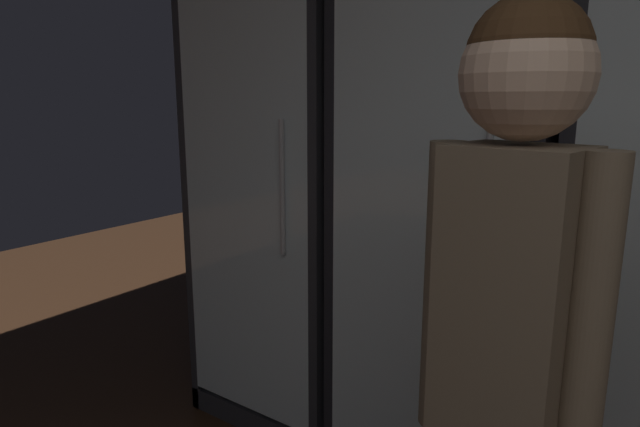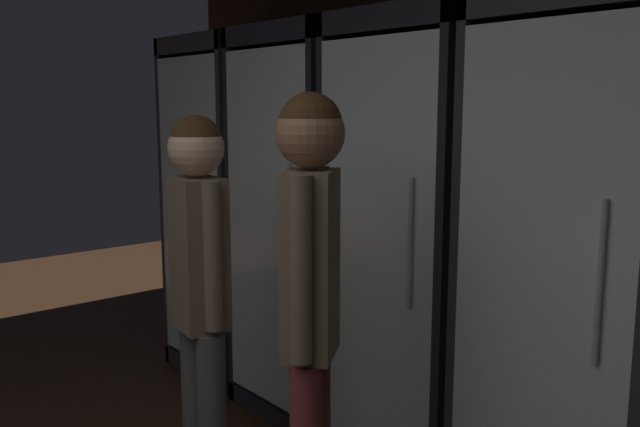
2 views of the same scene
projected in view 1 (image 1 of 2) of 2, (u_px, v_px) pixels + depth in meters
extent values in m
cube|color=#2B2B30|center=(334.00, 186.00, 2.64)|extent=(0.72, 0.04, 2.00)
cube|color=#2B2B30|center=(239.00, 188.00, 2.59)|extent=(0.04, 0.66, 2.00)
cube|color=#2B2B30|center=(360.00, 204.00, 2.20)|extent=(0.04, 0.66, 2.00)
cube|color=#2B2B30|center=(296.00, 390.00, 2.59)|extent=(0.72, 0.66, 0.10)
cube|color=white|center=(330.00, 187.00, 2.62)|extent=(0.64, 0.02, 1.76)
cube|color=silver|center=(244.00, 207.00, 2.14)|extent=(0.64, 0.02, 1.76)
cylinder|color=#B2B2B7|center=(282.00, 188.00, 1.97)|extent=(0.02, 0.02, 0.50)
cube|color=silver|center=(296.00, 376.00, 2.58)|extent=(0.62, 0.58, 0.02)
cylinder|color=brown|center=(269.00, 341.00, 2.70)|extent=(0.08, 0.08, 0.21)
cylinder|color=brown|center=(269.00, 312.00, 2.67)|extent=(0.03, 0.03, 0.10)
cylinder|color=tan|center=(269.00, 341.00, 2.70)|extent=(0.08, 0.08, 0.08)
cylinder|color=brown|center=(299.00, 355.00, 2.58)|extent=(0.07, 0.07, 0.18)
cylinder|color=brown|center=(298.00, 330.00, 2.55)|extent=(0.02, 0.02, 0.08)
cylinder|color=#B2332D|center=(299.00, 354.00, 2.58)|extent=(0.07, 0.07, 0.05)
cylinder|color=#336B38|center=(330.00, 364.00, 2.43)|extent=(0.06, 0.06, 0.24)
cylinder|color=#336B38|center=(330.00, 330.00, 2.40)|extent=(0.02, 0.02, 0.09)
cylinder|color=#B2332D|center=(330.00, 368.00, 2.44)|extent=(0.07, 0.07, 0.08)
cube|color=silver|center=(295.00, 260.00, 2.46)|extent=(0.62, 0.58, 0.02)
cylinder|color=brown|center=(269.00, 228.00, 2.52)|extent=(0.08, 0.08, 0.23)
cylinder|color=brown|center=(268.00, 194.00, 2.48)|extent=(0.03, 0.03, 0.09)
cylinder|color=white|center=(269.00, 232.00, 2.52)|extent=(0.08, 0.08, 0.06)
cylinder|color=#9EAD99|center=(329.00, 240.00, 2.38)|extent=(0.08, 0.08, 0.20)
cylinder|color=#9EAD99|center=(329.00, 208.00, 2.35)|extent=(0.03, 0.03, 0.10)
cylinder|color=beige|center=(329.00, 243.00, 2.38)|extent=(0.08, 0.08, 0.07)
cube|color=silver|center=(294.00, 130.00, 2.33)|extent=(0.62, 0.58, 0.02)
cylinder|color=#194723|center=(255.00, 103.00, 2.46)|extent=(0.07, 0.07, 0.22)
cylinder|color=#194723|center=(254.00, 68.00, 2.42)|extent=(0.02, 0.02, 0.09)
cylinder|color=white|center=(255.00, 109.00, 2.46)|extent=(0.07, 0.07, 0.07)
cylinder|color=brown|center=(286.00, 102.00, 2.39)|extent=(0.08, 0.08, 0.23)
cylinder|color=brown|center=(286.00, 68.00, 2.36)|extent=(0.02, 0.02, 0.07)
cylinder|color=#2D2D33|center=(286.00, 107.00, 2.39)|extent=(0.08, 0.08, 0.06)
cylinder|color=brown|center=(305.00, 102.00, 2.26)|extent=(0.08, 0.08, 0.22)
cylinder|color=brown|center=(304.00, 67.00, 2.23)|extent=(0.02, 0.02, 0.06)
cylinder|color=white|center=(305.00, 110.00, 2.26)|extent=(0.08, 0.08, 0.08)
cylinder|color=#336B38|center=(341.00, 102.00, 2.18)|extent=(0.07, 0.07, 0.23)
cylinder|color=#336B38|center=(341.00, 62.00, 2.15)|extent=(0.02, 0.02, 0.08)
cylinder|color=beige|center=(341.00, 100.00, 2.18)|extent=(0.07, 0.07, 0.07)
cube|color=black|center=(485.00, 203.00, 2.22)|extent=(0.72, 0.04, 2.00)
cube|color=black|center=(375.00, 206.00, 2.16)|extent=(0.04, 0.66, 2.00)
cube|color=black|center=(556.00, 229.00, 1.77)|extent=(0.04, 0.66, 2.00)
cube|color=white|center=(483.00, 204.00, 2.19)|extent=(0.64, 0.02, 1.76)
cube|color=silver|center=(419.00, 234.00, 1.71)|extent=(0.64, 0.02, 1.76)
cylinder|color=#B2B2B7|center=(485.00, 213.00, 1.55)|extent=(0.02, 0.02, 0.50)
cylinder|color=gray|center=(399.00, 385.00, 2.29)|extent=(0.07, 0.07, 0.20)
cylinder|color=gray|center=(400.00, 354.00, 2.26)|extent=(0.03, 0.03, 0.08)
cylinder|color=#2D2D33|center=(399.00, 383.00, 2.29)|extent=(0.07, 0.07, 0.06)
cylinder|color=brown|center=(430.00, 401.00, 2.19)|extent=(0.08, 0.08, 0.18)
cylinder|color=brown|center=(431.00, 372.00, 2.17)|extent=(0.03, 0.03, 0.07)
cylinder|color=tan|center=(430.00, 399.00, 2.19)|extent=(0.08, 0.08, 0.05)
cylinder|color=black|center=(465.00, 413.00, 2.09)|extent=(0.08, 0.08, 0.20)
cylinder|color=black|center=(467.00, 378.00, 2.06)|extent=(0.03, 0.03, 0.10)
cylinder|color=#2D2D33|center=(465.00, 412.00, 2.09)|extent=(0.08, 0.08, 0.06)
cylinder|color=#336B38|center=(506.00, 425.00, 2.00)|extent=(0.06, 0.06, 0.21)
cylinder|color=#336B38|center=(508.00, 390.00, 1.97)|extent=(0.02, 0.02, 0.08)
cylinder|color=#B2332D|center=(506.00, 427.00, 2.00)|extent=(0.07, 0.07, 0.06)
cube|color=silver|center=(452.00, 293.00, 2.03)|extent=(0.62, 0.58, 0.02)
cylinder|color=#336B38|center=(403.00, 256.00, 2.13)|extent=(0.07, 0.07, 0.21)
cylinder|color=#336B38|center=(404.00, 218.00, 2.09)|extent=(0.02, 0.02, 0.10)
cylinder|color=white|center=(403.00, 255.00, 2.13)|extent=(0.08, 0.08, 0.06)
cylinder|color=black|center=(448.00, 268.00, 1.97)|extent=(0.06, 0.06, 0.21)
cylinder|color=black|center=(450.00, 229.00, 1.94)|extent=(0.02, 0.02, 0.08)
cylinder|color=#2D2D33|center=(448.00, 268.00, 1.97)|extent=(0.07, 0.07, 0.07)
cylinder|color=black|center=(511.00, 272.00, 1.93)|extent=(0.07, 0.07, 0.21)
cylinder|color=black|center=(514.00, 234.00, 1.90)|extent=(0.03, 0.03, 0.07)
cylinder|color=#2D2D33|center=(511.00, 280.00, 1.93)|extent=(0.08, 0.08, 0.08)
cube|color=silver|center=(461.00, 138.00, 1.91)|extent=(0.62, 0.58, 0.02)
cylinder|color=#9EAD99|center=(419.00, 104.00, 1.93)|extent=(0.06, 0.06, 0.21)
cylinder|color=#9EAD99|center=(420.00, 64.00, 1.90)|extent=(0.02, 0.02, 0.07)
cylinder|color=beige|center=(419.00, 106.00, 1.93)|extent=(0.06, 0.06, 0.07)
cylinder|color=brown|center=(509.00, 102.00, 1.78)|extent=(0.07, 0.07, 0.23)
cylinder|color=brown|center=(512.00, 55.00, 1.75)|extent=(0.02, 0.02, 0.07)
cylinder|color=beige|center=(509.00, 101.00, 1.78)|extent=(0.07, 0.07, 0.08)
cube|color=black|center=(579.00, 232.00, 1.73)|extent=(0.04, 0.66, 2.00)
cylinder|color=black|center=(639.00, 305.00, 1.64)|extent=(0.07, 0.07, 0.19)
cylinder|color=tan|center=(638.00, 312.00, 1.64)|extent=(0.07, 0.07, 0.06)
cylinder|color=white|center=(640.00, 111.00, 1.56)|extent=(0.06, 0.06, 0.08)
cube|color=#72604C|center=(508.00, 315.00, 0.92)|extent=(0.23, 0.20, 0.58)
cylinder|color=#72604C|center=(442.00, 289.00, 1.00)|extent=(0.07, 0.07, 0.55)
cylinder|color=#72604C|center=(589.00, 329.00, 0.83)|extent=(0.07, 0.07, 0.55)
sphere|color=beige|center=(527.00, 74.00, 0.84)|extent=(0.21, 0.21, 0.21)
sphere|color=#472D19|center=(528.00, 57.00, 0.83)|extent=(0.19, 0.19, 0.19)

